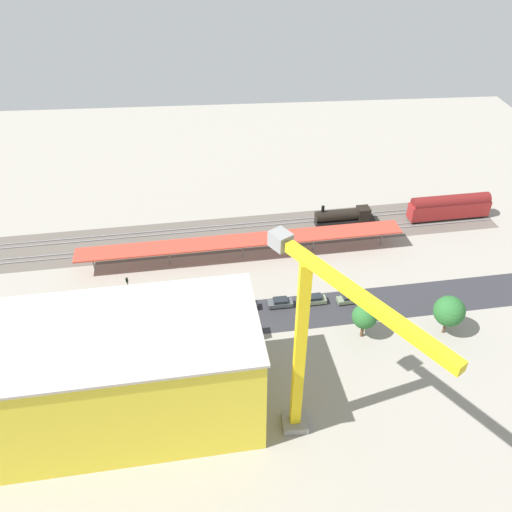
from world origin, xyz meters
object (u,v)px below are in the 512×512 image
at_px(construction_building, 115,377).
at_px(street_tree_0, 143,330).
at_px(parked_car_4, 207,304).
at_px(parked_car_5, 175,308).
at_px(box_truck_0, 232,331).
at_px(passenger_coach, 450,206).
at_px(parked_car_0, 350,299).
at_px(parked_car_2, 280,303).
at_px(street_tree_3, 449,311).
at_px(platform_canopy_near, 243,241).
at_px(traffic_light, 128,288).
at_px(street_tree_1, 365,317).
at_px(tower_crane, 312,343).
at_px(locomotive, 346,216).
at_px(street_tree_2, 56,327).
at_px(street_tree_4, 5,332).
at_px(parked_car_1, 315,300).
at_px(parked_car_3, 245,306).

relative_size(construction_building, street_tree_0, 5.83).
distance_m(parked_car_4, parked_car_5, 5.89).
bearing_deg(box_truck_0, street_tree_0, 5.06).
relative_size(passenger_coach, parked_car_0, 3.92).
bearing_deg(parked_car_2, street_tree_3, 161.80).
bearing_deg(platform_canopy_near, passenger_coach, -166.91).
height_order(passenger_coach, traffic_light, traffic_light).
distance_m(street_tree_1, street_tree_3, 14.43).
height_order(parked_car_2, construction_building, construction_building).
height_order(tower_crane, street_tree_1, tower_crane).
height_order(passenger_coach, parked_car_4, passenger_coach).
distance_m(locomotive, parked_car_5, 46.05).
relative_size(street_tree_0, street_tree_2, 0.92).
relative_size(tower_crane, street_tree_3, 4.10).
distance_m(parked_car_2, parked_car_4, 13.52).
xyz_separation_m(construction_building, street_tree_3, (-53.36, -12.84, -3.52)).
bearing_deg(street_tree_1, street_tree_4, -0.35).
bearing_deg(platform_canopy_near, parked_car_1, 129.19).
height_order(parked_car_5, construction_building, construction_building).
bearing_deg(passenger_coach, platform_canopy_near, 13.09).
relative_size(box_truck_0, street_tree_1, 1.31).
distance_m(passenger_coach, tower_crane, 70.29).
distance_m(locomotive, parked_car_0, 27.36).
relative_size(parked_car_5, street_tree_3, 0.56).
bearing_deg(traffic_light, street_tree_2, 42.60).
distance_m(parked_car_2, box_truck_0, 12.02).
xyz_separation_m(tower_crane, street_tree_4, (45.72, -18.94, -13.33)).
relative_size(parked_car_3, parked_car_5, 1.08).
distance_m(parked_car_5, street_tree_4, 27.97).
relative_size(parked_car_0, parked_car_3, 1.05).
relative_size(platform_canopy_near, street_tree_4, 8.10).
relative_size(parked_car_2, construction_building, 0.12).
relative_size(parked_car_1, traffic_light, 0.60).
height_order(parked_car_1, tower_crane, tower_crane).
distance_m(tower_crane, street_tree_0, 33.30).
height_order(platform_canopy_near, parked_car_2, platform_canopy_near).
bearing_deg(parked_car_4, box_truck_0, 116.75).
xyz_separation_m(parked_car_0, parked_car_3, (19.45, 0.22, 0.04)).
bearing_deg(parked_car_5, passenger_coach, -156.54).
relative_size(parked_car_2, traffic_light, 0.66).
distance_m(street_tree_3, traffic_light, 55.91).
xyz_separation_m(parked_car_1, street_tree_3, (-20.99, 9.42, 4.22)).
distance_m(parked_car_1, parked_car_4, 20.06).
bearing_deg(locomotive, street_tree_0, 40.51).
relative_size(parked_car_5, construction_building, 0.11).
bearing_deg(construction_building, street_tree_1, -165.57).
height_order(parked_car_1, street_tree_3, street_tree_3).
height_order(box_truck_0, street_tree_0, street_tree_0).
height_order(parked_car_0, traffic_light, traffic_light).
distance_m(parked_car_2, tower_crane, 32.63).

